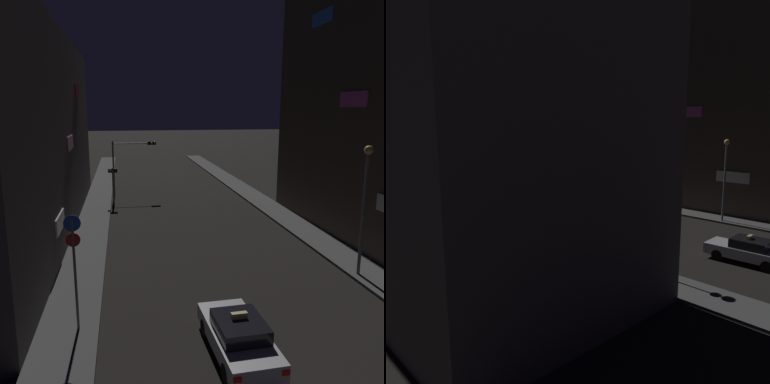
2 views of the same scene
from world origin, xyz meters
TOP-DOWN VIEW (x-y plane):
  - sidewalk_left at (-7.26, 31.14)m, footprint 2.33×66.29m
  - sidewalk_right at (7.26, 31.14)m, footprint 2.33×66.29m
  - taxi at (-1.32, 6.43)m, footprint 2.00×4.52m
  - traffic_light_overhead at (-4.28, 33.36)m, footprint 4.17×0.41m
  - traffic_light_left_kerb at (-5.85, 29.67)m, footprint 0.80×0.42m
  - sign_pole_left at (-6.87, 8.88)m, footprint 0.62×0.10m
  - street_lamp_near_block at (6.55, 11.81)m, footprint 0.44×0.44m

SIDE VIEW (x-z plane):
  - sidewalk_left at x=-7.26m, z-range 0.00..0.15m
  - sidewalk_right at x=7.26m, z-range 0.00..0.15m
  - taxi at x=-1.32m, z-range -0.07..1.55m
  - traffic_light_left_kerb at x=-5.85m, z-range 0.74..4.03m
  - sign_pole_left at x=-6.87m, z-range 0.62..5.08m
  - traffic_light_overhead at x=-4.28m, z-range 1.19..6.50m
  - street_lamp_near_block at x=6.55m, z-range 1.10..7.57m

